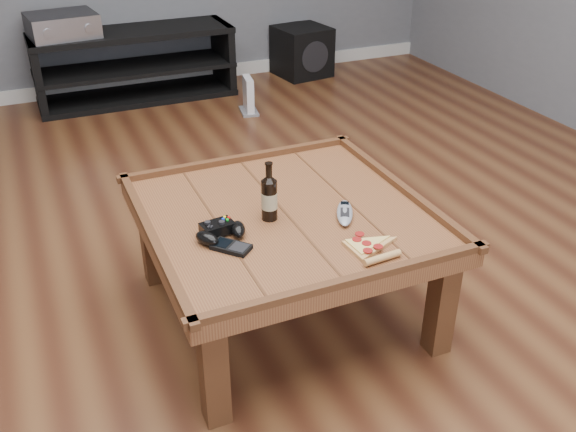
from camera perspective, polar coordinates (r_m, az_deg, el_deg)
name	(u,v)px	position (r m, az deg, el deg)	size (l,w,h in m)	color
ground	(285,311)	(2.58, -0.24, -8.44)	(6.00, 6.00, 0.00)	#422012
baseboard	(132,82)	(5.15, -13.74, 11.46)	(5.00, 0.02, 0.10)	silver
coffee_table	(285,226)	(2.36, -0.26, -0.94)	(1.03, 1.03, 0.48)	brown
media_console	(135,66)	(4.87, -13.45, 12.87)	(1.40, 0.45, 0.50)	black
beer_bottle	(269,197)	(2.25, -1.68, 1.72)	(0.06, 0.06, 0.22)	black
game_controller	(220,231)	(2.18, -6.03, -1.35)	(0.19, 0.14, 0.05)	black
pizza_slice	(369,247)	(2.12, 7.18, -2.79)	(0.17, 0.25, 0.02)	#DCAC60
smartphone	(231,247)	(2.12, -5.07, -2.75)	(0.14, 0.14, 0.02)	black
remote_control	(345,213)	(2.31, 5.06, 0.29)	(0.14, 0.19, 0.03)	gray
av_receiver	(62,25)	(4.73, -19.42, 15.71)	(0.48, 0.41, 0.15)	black
subwoofer	(302,51)	(5.32, 1.25, 14.43)	(0.43, 0.43, 0.38)	black
game_console	(248,97)	(4.51, -3.54, 10.53)	(0.14, 0.22, 0.25)	gray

